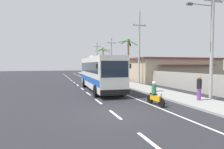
% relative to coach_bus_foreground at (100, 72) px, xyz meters
% --- Properties ---
extents(ground_plane, '(160.00, 160.00, 0.00)m').
position_rel_coach_bus_foreground_xyz_m(ground_plane, '(-1.57, -9.66, -1.98)').
color(ground_plane, '#28282D').
extents(sidewalk_kerb, '(3.20, 90.00, 0.14)m').
position_rel_coach_bus_foreground_xyz_m(sidewalk_kerb, '(5.23, 0.34, -1.91)').
color(sidewalk_kerb, '#999993').
rests_on(sidewalk_kerb, ground).
extents(lane_markings, '(3.35, 71.00, 0.01)m').
position_rel_coach_bus_foreground_xyz_m(lane_markings, '(0.45, 4.86, -1.98)').
color(lane_markings, white).
rests_on(lane_markings, ground).
extents(boundary_wall, '(0.24, 60.00, 1.90)m').
position_rel_coach_bus_foreground_xyz_m(boundary_wall, '(9.03, 4.34, -1.03)').
color(boundary_wall, '#9E998E').
rests_on(boundary_wall, ground).
extents(coach_bus_foreground, '(3.08, 11.47, 3.81)m').
position_rel_coach_bus_foreground_xyz_m(coach_bus_foreground, '(0.00, 0.00, 0.00)').
color(coach_bus_foreground, silver).
rests_on(coach_bus_foreground, ground).
extents(motorcycle_beside_bus, '(0.56, 1.96, 1.59)m').
position_rel_coach_bus_foreground_xyz_m(motorcycle_beside_bus, '(2.20, 8.32, -1.33)').
color(motorcycle_beside_bus, black).
rests_on(motorcycle_beside_bus, ground).
extents(motorcycle_trailing, '(0.56, 1.96, 1.64)m').
position_rel_coach_bus_foreground_xyz_m(motorcycle_trailing, '(1.84, -8.33, -1.31)').
color(motorcycle_trailing, black).
rests_on(motorcycle_trailing, ground).
extents(pedestrian_near_kerb, '(0.36, 0.36, 1.58)m').
position_rel_coach_bus_foreground_xyz_m(pedestrian_near_kerb, '(5.83, 8.01, -1.01)').
color(pedestrian_near_kerb, red).
rests_on(pedestrian_near_kerb, sidewalk_kerb).
extents(pedestrian_midwalk, '(0.36, 0.36, 1.79)m').
position_rel_coach_bus_foreground_xyz_m(pedestrian_midwalk, '(5.51, -8.40, -0.89)').
color(pedestrian_midwalk, '#75388E').
rests_on(pedestrian_midwalk, sidewalk_kerb).
extents(pedestrian_far_walk, '(0.36, 0.36, 1.59)m').
position_rel_coach_bus_foreground_xyz_m(pedestrian_far_walk, '(6.10, 11.93, -1.02)').
color(pedestrian_far_walk, gold).
rests_on(pedestrian_far_walk, sidewalk_kerb).
extents(utility_pole_nearest, '(3.31, 0.24, 9.57)m').
position_rel_coach_bus_foreground_xyz_m(utility_pole_nearest, '(6.89, -8.02, 3.07)').
color(utility_pole_nearest, '#9E9E99').
rests_on(utility_pole_nearest, ground).
extents(utility_pole_mid, '(2.14, 0.24, 10.31)m').
position_rel_coach_bus_foreground_xyz_m(utility_pole_mid, '(7.11, 4.99, 3.35)').
color(utility_pole_mid, '#9E9E99').
rests_on(utility_pole_mid, ground).
extents(utility_pole_far, '(3.07, 0.24, 8.30)m').
position_rel_coach_bus_foreground_xyz_m(utility_pole_far, '(6.97, 18.00, 2.43)').
color(utility_pole_far, '#9E9E99').
rests_on(utility_pole_far, ground).
extents(utility_pole_distant, '(2.16, 0.24, 8.86)m').
position_rel_coach_bus_foreground_xyz_m(utility_pole_distant, '(7.06, 31.01, 2.65)').
color(utility_pole_distant, '#9E9E99').
rests_on(utility_pole_distant, ground).
extents(palm_nearest, '(3.41, 3.61, 6.57)m').
position_rel_coach_bus_foreground_xyz_m(palm_nearest, '(6.03, 20.97, 3.09)').
color(palm_nearest, brown).
rests_on(palm_nearest, ground).
extents(palm_second, '(4.02, 3.76, 7.32)m').
position_rel_coach_bus_foreground_xyz_m(palm_second, '(8.01, 11.20, 3.15)').
color(palm_second, brown).
rests_on(palm_second, ground).
extents(roadside_building, '(15.01, 8.89, 3.88)m').
position_rel_coach_bus_foreground_xyz_m(roadside_building, '(14.80, 8.19, -0.03)').
color(roadside_building, tan).
rests_on(roadside_building, ground).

